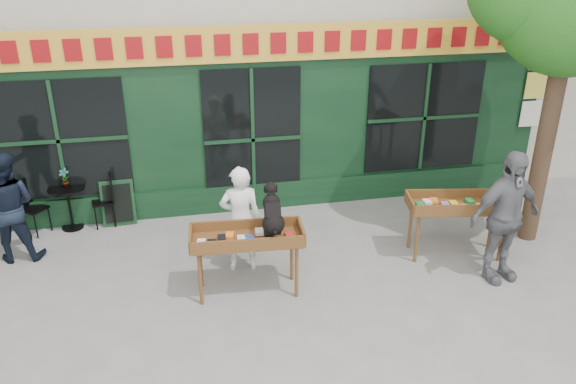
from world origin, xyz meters
name	(u,v)px	position (x,y,z in m)	size (l,w,h in m)	color
ground	(278,275)	(0.00, 0.00, 0.00)	(80.00, 80.00, 0.00)	slate
book_cart_center	(247,240)	(-0.49, -0.33, 0.82)	(1.54, 0.72, 0.99)	brown
dog	(272,208)	(-0.14, -0.38, 1.29)	(0.34, 0.60, 0.60)	black
woman	(241,219)	(-0.49, 0.32, 0.82)	(0.60, 0.39, 1.64)	white
book_cart_right	(458,207)	(2.81, 0.04, 0.82)	(1.59, 0.88, 0.99)	brown
man_right	(505,217)	(3.11, -0.71, 0.98)	(1.15, 0.48, 1.96)	slate
bistro_table	(68,199)	(-3.19, 2.20, 0.54)	(0.60, 0.60, 0.76)	black
bistro_chair_left	(29,202)	(-3.81, 2.19, 0.56)	(0.51, 0.51, 0.95)	black
bistro_chair_right	(107,195)	(-2.55, 2.21, 0.56)	(0.41, 0.41, 0.95)	black
potted_plant	(65,178)	(-3.19, 2.20, 0.93)	(0.18, 0.12, 0.33)	gray
man_left	(7,207)	(-3.89, 1.33, 0.87)	(0.85, 0.66, 1.74)	black
chalkboard	(118,203)	(-2.39, 2.19, 0.40)	(0.57, 0.22, 0.79)	black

